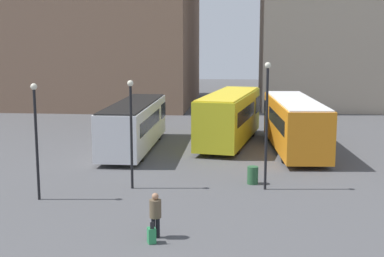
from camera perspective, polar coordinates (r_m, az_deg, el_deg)
The scene contains 9 objects.
bus_0 at distance 33.70m, azimuth -6.16°, elevation 0.51°, with size 2.48×10.77×2.96m.
bus_1 at distance 35.35m, azimuth 4.04°, elevation 1.32°, with size 4.20×10.25×3.37m.
bus_2 at distance 33.65m, azimuth 10.85°, elevation 0.61°, with size 3.32×10.91×3.20m.
traveler at distance 18.82m, azimuth -3.93°, elevation -8.80°, with size 0.55×0.55×1.62m.
suitcase at distance 18.58m, azimuth -4.33°, elevation -11.29°, with size 0.36×0.39×0.78m.
lamp_post_0 at distance 24.53m, azimuth -6.51°, elevation 0.41°, with size 0.28×0.28×5.03m.
lamp_post_1 at distance 23.59m, azimuth -16.31°, elevation -0.27°, with size 0.28×0.28×5.04m.
lamp_post_2 at distance 24.37m, azimuth 7.97°, elevation 1.33°, with size 0.28×0.28×5.85m.
trash_bin at distance 25.83m, azimuth 6.49°, elevation -4.97°, with size 0.52×0.52×0.85m.
Camera 1 is at (1.76, -11.84, 6.88)m, focal length 50.00 mm.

